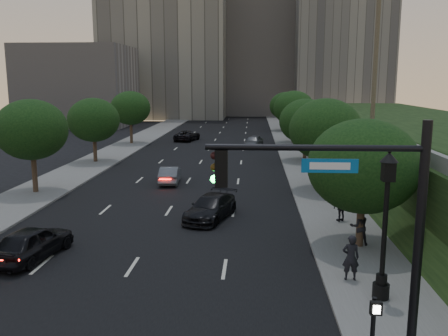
# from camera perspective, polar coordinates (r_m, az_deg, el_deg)

# --- Properties ---
(ground) EXTENTS (160.00, 160.00, 0.00)m
(ground) POSITION_cam_1_polar(r_m,az_deg,el_deg) (16.94, -15.40, -17.86)
(ground) COLOR black
(ground) RESTS_ON ground
(road_surface) EXTENTS (16.00, 140.00, 0.02)m
(road_surface) POSITION_cam_1_polar(r_m,az_deg,el_deg) (45.06, -3.09, 0.29)
(road_surface) COLOR black
(road_surface) RESTS_ON ground
(sidewalk_right) EXTENTS (4.50, 140.00, 0.15)m
(sidewalk_right) POSITION_cam_1_polar(r_m,az_deg,el_deg) (45.04, 9.98, 0.23)
(sidewalk_right) COLOR slate
(sidewalk_right) RESTS_ON ground
(sidewalk_left) EXTENTS (4.50, 140.00, 0.15)m
(sidewalk_left) POSITION_cam_1_polar(r_m,az_deg,el_deg) (47.33, -15.51, 0.50)
(sidewalk_left) COLOR slate
(sidewalk_left) RESTS_ON ground
(embankment) EXTENTS (18.00, 90.00, 4.00)m
(embankment) POSITION_cam_1_polar(r_m,az_deg,el_deg) (45.69, 25.15, 1.98)
(embankment) COLOR black
(embankment) RESTS_ON ground
(parapet_wall) EXTENTS (0.35, 90.00, 0.70)m
(parapet_wall) POSITION_cam_1_polar(r_m,az_deg,el_deg) (43.02, 14.77, 5.32)
(parapet_wall) COLOR slate
(parapet_wall) RESTS_ON embankment
(office_block_left) EXTENTS (26.00, 20.00, 32.00)m
(office_block_left) POSITION_cam_1_polar(r_m,az_deg,el_deg) (108.07, -6.90, 14.64)
(office_block_left) COLOR gray
(office_block_left) RESTS_ON ground
(office_block_mid) EXTENTS (22.00, 18.00, 26.00)m
(office_block_mid) POSITION_cam_1_polar(r_m,az_deg,el_deg) (116.17, 4.06, 12.90)
(office_block_mid) COLOR #A69E98
(office_block_mid) RESTS_ON ground
(office_block_right) EXTENTS (20.00, 22.00, 36.00)m
(office_block_right) POSITION_cam_1_polar(r_m,az_deg,el_deg) (112.11, 13.70, 15.30)
(office_block_right) COLOR gray
(office_block_right) RESTS_ON ground
(office_block_filler) EXTENTS (18.00, 16.00, 14.00)m
(office_block_filler) POSITION_cam_1_polar(r_m,az_deg,el_deg) (89.65, -17.03, 9.39)
(office_block_filler) COLOR #A69E98
(office_block_filler) RESTS_ON ground
(tree_right_a) EXTENTS (5.20, 5.20, 6.24)m
(tree_right_a) POSITION_cam_1_polar(r_m,az_deg,el_deg) (22.98, 16.41, 0.22)
(tree_right_a) COLOR #38281C
(tree_right_a) RESTS_ON ground
(tree_right_b) EXTENTS (5.20, 5.20, 6.74)m
(tree_right_b) POSITION_cam_1_polar(r_m,az_deg,el_deg) (34.61, 12.11, 4.54)
(tree_right_b) COLOR #38281C
(tree_right_b) RESTS_ON ground
(tree_right_c) EXTENTS (5.20, 5.20, 6.24)m
(tree_right_c) POSITION_cam_1_polar(r_m,az_deg,el_deg) (47.50, 9.79, 5.56)
(tree_right_c) COLOR #38281C
(tree_right_c) RESTS_ON ground
(tree_right_d) EXTENTS (5.20, 5.20, 6.74)m
(tree_right_d) POSITION_cam_1_polar(r_m,az_deg,el_deg) (61.37, 8.41, 7.13)
(tree_right_d) COLOR #38281C
(tree_right_d) RESTS_ON ground
(tree_right_e) EXTENTS (5.20, 5.20, 6.24)m
(tree_right_e) POSITION_cam_1_polar(r_m,az_deg,el_deg) (76.33, 7.46, 7.41)
(tree_right_e) COLOR #38281C
(tree_right_e) RESTS_ON ground
(tree_left_b) EXTENTS (5.00, 5.00, 6.71)m
(tree_left_b) POSITION_cam_1_polar(r_m,az_deg,el_deg) (35.75, -22.16, 4.28)
(tree_left_b) COLOR #38281C
(tree_left_b) RESTS_ON ground
(tree_left_c) EXTENTS (5.00, 5.00, 6.34)m
(tree_left_c) POSITION_cam_1_polar(r_m,az_deg,el_deg) (47.78, -15.42, 5.59)
(tree_left_c) COLOR #38281C
(tree_left_c) RESTS_ON ground
(tree_left_d) EXTENTS (5.00, 5.00, 6.71)m
(tree_left_d) POSITION_cam_1_polar(r_m,az_deg,el_deg) (61.14, -11.19, 7.09)
(tree_left_d) COLOR #38281C
(tree_left_d) RESTS_ON ground
(traffic_signal_mast) EXTENTS (5.68, 0.56, 7.00)m
(traffic_signal_mast) POSITION_cam_1_polar(r_m,az_deg,el_deg) (12.84, 17.61, -9.41)
(traffic_signal_mast) COLOR black
(traffic_signal_mast) RESTS_ON ground
(street_lamp) EXTENTS (0.64, 0.64, 5.62)m
(street_lamp) POSITION_cam_1_polar(r_m,az_deg,el_deg) (17.87, 18.74, -7.36)
(street_lamp) COLOR black
(street_lamp) RESTS_ON ground
(pedestrian_signal) EXTENTS (0.30, 0.33, 2.50)m
(pedestrian_signal) POSITION_cam_1_polar(r_m,az_deg,el_deg) (13.43, 17.50, -18.35)
(pedestrian_signal) COLOR black
(pedestrian_signal) RESTS_ON ground
(sedan_near_left) EXTENTS (2.60, 4.75, 1.53)m
(sedan_near_left) POSITION_cam_1_polar(r_m,az_deg,el_deg) (23.26, -22.05, -8.29)
(sedan_near_left) COLOR black
(sedan_near_left) RESTS_ON ground
(sedan_mid_left) EXTENTS (1.70, 4.18, 1.35)m
(sedan_mid_left) POSITION_cam_1_polar(r_m,az_deg,el_deg) (37.42, -6.51, -0.81)
(sedan_mid_left) COLOR slate
(sedan_mid_left) RESTS_ON ground
(sedan_far_left) EXTENTS (3.38, 5.41, 1.39)m
(sedan_far_left) POSITION_cam_1_polar(r_m,az_deg,el_deg) (64.05, -4.44, 3.91)
(sedan_far_left) COLOR black
(sedan_far_left) RESTS_ON ground
(sedan_near_right) EXTENTS (3.27, 5.16, 1.39)m
(sedan_near_right) POSITION_cam_1_polar(r_m,az_deg,el_deg) (27.59, -1.62, -4.77)
(sedan_near_right) COLOR black
(sedan_near_right) RESTS_ON ground
(sedan_far_right) EXTENTS (2.73, 4.74, 1.52)m
(sedan_far_right) POSITION_cam_1_polar(r_m,az_deg,el_deg) (57.15, 3.56, 3.20)
(sedan_far_right) COLOR #515357
(sedan_far_right) RESTS_ON ground
(pedestrian_a) EXTENTS (0.67, 0.44, 1.84)m
(pedestrian_a) POSITION_cam_1_polar(r_m,az_deg,el_deg) (19.65, 15.00, -10.36)
(pedestrian_a) COLOR black
(pedestrian_a) RESTS_ON sidewalk_right
(pedestrian_b) EXTENTS (0.96, 0.78, 1.84)m
(pedestrian_b) POSITION_cam_1_polar(r_m,az_deg,el_deg) (23.75, 15.94, -6.76)
(pedestrian_b) COLOR black
(pedestrian_b) RESTS_ON sidewalk_right
(pedestrian_c) EXTENTS (1.04, 0.75, 1.64)m
(pedestrian_c) POSITION_cam_1_polar(r_m,az_deg,el_deg) (27.44, 13.94, -4.57)
(pedestrian_c) COLOR black
(pedestrian_c) RESTS_ON sidewalk_right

